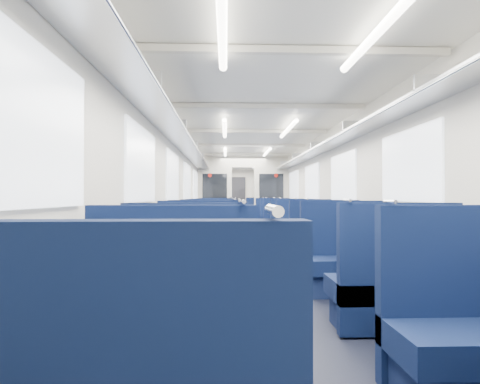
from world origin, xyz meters
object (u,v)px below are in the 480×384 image
(seat_3, at_px, (475,338))
(seat_12, at_px, (211,235))
(seat_14, at_px, (213,230))
(seat_19, at_px, (273,223))
(seat_11, at_px, (305,241))
(seat_13, at_px, (294,235))
(seat_22, at_px, (218,217))
(bulkhead, at_px, (243,192))
(seat_15, at_px, (285,230))
(seat_4, at_px, (187,293))
(seat_27, at_px, (257,214))
(seat_25, at_px, (260,215))
(seat_21, at_px, (266,219))
(seat_17, at_px, (278,226))
(seat_24, at_px, (219,216))
(seat_16, at_px, (214,226))
(seat_2, at_px, (169,339))
(seat_20, at_px, (217,219))
(seat_23, at_px, (262,217))
(seat_8, at_px, (204,251))
(seat_26, at_px, (219,214))
(seat_7, at_px, (345,264))
(end_door, at_px, (237,199))
(seat_6, at_px, (199,264))
(seat_9, at_px, (322,251))
(seat_10, at_px, (208,242))
(seat_18, at_px, (216,223))
(seat_5, at_px, (392,290))

(seat_3, height_order, seat_12, same)
(seat_14, relative_size, seat_19, 1.00)
(seat_11, xyz_separation_m, seat_13, (0.00, 1.12, 0.00))
(seat_14, height_order, seat_22, same)
(bulkhead, bearing_deg, seat_3, -85.25)
(seat_3, height_order, seat_15, same)
(seat_4, distance_m, seat_27, 13.81)
(seat_25, xyz_separation_m, seat_27, (0.00, 1.25, 0.00))
(seat_4, xyz_separation_m, seat_21, (1.66, 10.20, 0.00))
(seat_17, bearing_deg, seat_24, 106.61)
(seat_21, xyz_separation_m, seat_25, (0.00, 2.26, 0.00))
(seat_16, relative_size, seat_19, 1.00)
(seat_2, bearing_deg, seat_27, 83.56)
(bulkhead, distance_m, seat_20, 1.79)
(seat_15, relative_size, seat_23, 1.00)
(seat_8, xyz_separation_m, seat_26, (0.00, 11.38, 0.00))
(seat_26, bearing_deg, seat_7, -82.40)
(end_door, relative_size, seat_26, 1.85)
(seat_6, distance_m, seat_14, 4.52)
(seat_2, xyz_separation_m, seat_9, (1.66, 3.35, 0.00))
(seat_20, distance_m, seat_26, 3.46)
(seat_15, bearing_deg, seat_14, -179.08)
(seat_19, xyz_separation_m, seat_21, (0.00, 2.05, 0.00))
(bulkhead, distance_m, seat_26, 4.93)
(seat_23, bearing_deg, seat_16, -110.76)
(seat_10, relative_size, seat_20, 1.00)
(seat_15, distance_m, seat_21, 4.36)
(seat_4, xyz_separation_m, seat_17, (1.66, 6.95, 0.00))
(seat_3, relative_size, seat_20, 1.00)
(seat_2, relative_size, seat_26, 1.00)
(seat_16, distance_m, seat_25, 5.63)
(seat_2, height_order, seat_27, same)
(seat_15, height_order, seat_20, same)
(seat_2, distance_m, seat_3, 1.66)
(seat_27, bearing_deg, seat_6, -97.61)
(seat_20, bearing_deg, seat_10, -90.00)
(seat_18, xyz_separation_m, seat_22, (0.00, 3.20, 0.00))
(seat_7, relative_size, seat_18, 1.00)
(seat_20, bearing_deg, seat_2, -90.00)
(seat_20, relative_size, seat_26, 1.00)
(seat_4, height_order, seat_19, same)
(seat_13, relative_size, seat_15, 1.00)
(seat_9, distance_m, seat_15, 3.49)
(seat_19, height_order, seat_22, same)
(seat_21, bearing_deg, seat_20, 178.25)
(end_door, distance_m, seat_23, 3.71)
(seat_5, bearing_deg, seat_7, 90.00)
(seat_4, xyz_separation_m, seat_23, (1.66, 11.46, 0.00))
(seat_8, xyz_separation_m, seat_16, (0.00, 4.75, 0.00))
(seat_11, bearing_deg, seat_3, -90.00)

